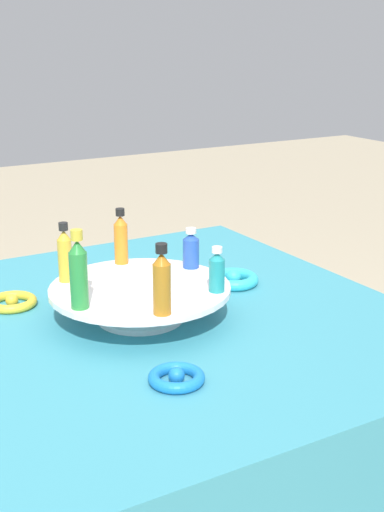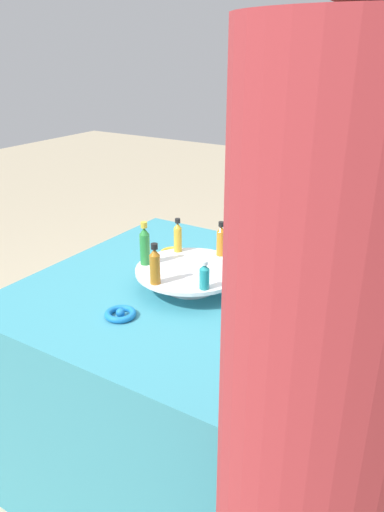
# 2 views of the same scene
# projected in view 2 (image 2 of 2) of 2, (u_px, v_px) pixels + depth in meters

# --- Properties ---
(ground_plane) EXTENTS (12.00, 12.00, 0.00)m
(ground_plane) POSITION_uv_depth(u_px,v_px,m) (190.00, 466.00, 1.95)
(ground_plane) COLOR tan
(party_table) EXTENTS (1.04, 1.04, 0.78)m
(party_table) POSITION_uv_depth(u_px,v_px,m) (190.00, 384.00, 1.80)
(party_table) COLOR teal
(party_table) RESTS_ON ground_plane
(display_stand) EXTENTS (0.36, 0.36, 0.07)m
(display_stand) POSITION_uv_depth(u_px,v_px,m) (190.00, 274.00, 1.62)
(display_stand) COLOR white
(display_stand) RESTS_ON party_table
(bottle_teal) EXTENTS (0.03, 0.03, 0.09)m
(bottle_teal) POSITION_uv_depth(u_px,v_px,m) (204.00, 276.00, 1.47)
(bottle_teal) COLOR teal
(bottle_teal) RESTS_ON display_stand
(bottle_blue) EXTENTS (0.03, 0.03, 0.09)m
(bottle_blue) POSITION_uv_depth(u_px,v_px,m) (237.00, 261.00, 1.57)
(bottle_blue) COLOR #234CAD
(bottle_blue) RESTS_ON display_stand
(bottle_orange) EXTENTS (0.03, 0.03, 0.12)m
(bottle_orange) POSITION_uv_depth(u_px,v_px,m) (221.00, 240.00, 1.70)
(bottle_orange) COLOR orange
(bottle_orange) RESTS_ON display_stand
(bottle_gold) EXTENTS (0.03, 0.03, 0.12)m
(bottle_gold) POSITION_uv_depth(u_px,v_px,m) (178.00, 236.00, 1.73)
(bottle_gold) COLOR gold
(bottle_gold) RESTS_ON display_stand
(bottle_green) EXTENTS (0.03, 0.03, 0.15)m
(bottle_green) POSITION_uv_depth(u_px,v_px,m) (145.00, 245.00, 1.62)
(bottle_green) COLOR #288438
(bottle_green) RESTS_ON display_stand
(bottle_amber) EXTENTS (0.03, 0.03, 0.13)m
(bottle_amber) POSITION_uv_depth(u_px,v_px,m) (155.00, 265.00, 1.49)
(bottle_amber) COLOR #AD6B19
(bottle_amber) RESTS_ON display_stand
(ribbon_bow_gold) EXTENTS (0.10, 0.10, 0.03)m
(ribbon_bow_gold) POSITION_uv_depth(u_px,v_px,m) (173.00, 253.00, 1.89)
(ribbon_bow_gold) COLOR gold
(ribbon_bow_gold) RESTS_ON party_table
(ribbon_bow_blue) EXTENTS (0.09, 0.09, 0.03)m
(ribbon_bow_blue) POSITION_uv_depth(u_px,v_px,m) (120.00, 314.00, 1.46)
(ribbon_bow_blue) COLOR blue
(ribbon_bow_blue) RESTS_ON party_table
(ribbon_bow_teal) EXTENTS (0.11, 0.11, 0.04)m
(ribbon_bow_teal) POSITION_uv_depth(u_px,v_px,m) (275.00, 295.00, 1.57)
(ribbon_bow_teal) COLOR #2DB7CC
(ribbon_bow_teal) RESTS_ON party_table
(person_figure) EXTENTS (0.29, 0.29, 1.72)m
(person_figure) POSITION_uv_depth(u_px,v_px,m) (311.00, 500.00, 0.77)
(person_figure) COLOR #282D42
(person_figure) RESTS_ON ground_plane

